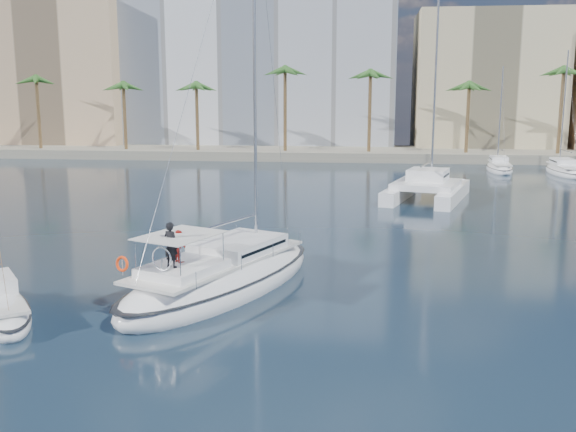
# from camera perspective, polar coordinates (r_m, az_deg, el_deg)

# --- Properties ---
(ground) EXTENTS (160.00, 160.00, 0.00)m
(ground) POSITION_cam_1_polar(r_m,az_deg,el_deg) (29.10, -3.02, -6.21)
(ground) COLOR black
(ground) RESTS_ON ground
(quay) EXTENTS (120.00, 14.00, 1.20)m
(quay) POSITION_cam_1_polar(r_m,az_deg,el_deg) (88.91, 3.68, 5.61)
(quay) COLOR gray
(quay) RESTS_ON ground
(building_modern) EXTENTS (42.00, 16.00, 28.00)m
(building_modern) POSITION_cam_1_polar(r_m,az_deg,el_deg) (101.98, -2.79, 13.81)
(building_modern) COLOR white
(building_modern) RESTS_ON ground
(building_tan_left) EXTENTS (22.00, 14.00, 22.00)m
(building_tan_left) POSITION_cam_1_polar(r_m,az_deg,el_deg) (107.22, -19.50, 11.46)
(building_tan_left) COLOR tan
(building_tan_left) RESTS_ON ground
(building_beige) EXTENTS (20.00, 14.00, 20.00)m
(building_beige) POSITION_cam_1_polar(r_m,az_deg,el_deg) (98.95, 17.12, 11.13)
(building_beige) COLOR #C9BA90
(building_beige) RESTS_ON ground
(palm_left) EXTENTS (3.60, 3.60, 12.30)m
(palm_left) POSITION_cam_1_polar(r_m,az_deg,el_deg) (92.94, -18.26, 11.30)
(palm_left) COLOR brown
(palm_left) RESTS_ON ground
(palm_centre) EXTENTS (3.60, 3.60, 12.30)m
(palm_centre) POSITION_cam_1_polar(r_m,az_deg,el_deg) (84.59, 3.61, 11.92)
(palm_centre) COLOR brown
(palm_centre) RESTS_ON ground
(main_sloop) EXTENTS (8.90, 13.61, 19.33)m
(main_sloop) POSITION_cam_1_polar(r_m,az_deg,el_deg) (28.42, -5.80, -5.47)
(main_sloop) COLOR white
(main_sloop) RESTS_ON ground
(catamaran) EXTENTS (8.19, 11.93, 15.99)m
(catamaran) POSITION_cam_1_polar(r_m,az_deg,el_deg) (53.89, 12.27, 2.63)
(catamaran) COLOR white
(catamaran) RESTS_ON ground
(seagull) EXTENTS (1.01, 0.43, 0.19)m
(seagull) POSITION_cam_1_polar(r_m,az_deg,el_deg) (34.50, -8.34, -2.03)
(seagull) COLOR silver
(seagull) RESTS_ON ground
(moored_yacht_a) EXTENTS (3.37, 9.52, 11.90)m
(moored_yacht_a) POSITION_cam_1_polar(r_m,az_deg,el_deg) (76.44, 18.25, 3.81)
(moored_yacht_a) COLOR white
(moored_yacht_a) RESTS_ON ground
(moored_yacht_b) EXTENTS (3.32, 10.83, 13.72)m
(moored_yacht_b) POSITION_cam_1_polar(r_m,az_deg,el_deg) (76.08, 23.35, 3.44)
(moored_yacht_b) COLOR white
(moored_yacht_b) RESTS_ON ground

